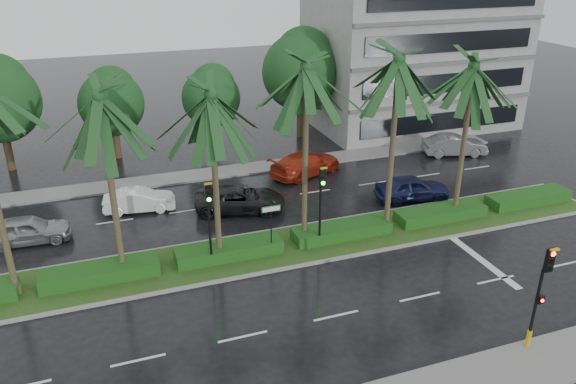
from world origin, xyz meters
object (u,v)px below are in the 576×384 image
object	(u,v)px
car_white	(139,200)
car_red	(306,163)
signal_median_left	(209,212)
car_grey	(455,145)
car_silver	(28,230)
signal_near	(540,294)
street_sign	(271,218)
car_blue	(412,188)
car_darkgrey	(240,199)

from	to	relation	value
car_white	car_red	distance (m)	11.17
signal_median_left	car_grey	distance (m)	22.23
signal_median_left	car_red	bearing A→B (deg)	48.48
car_silver	car_white	distance (m)	6.08
signal_near	signal_median_left	size ratio (longest dim) A/B	1.00
signal_near	street_sign	world-z (taller)	signal_near
signal_median_left	car_red	xyz separation A→B (m)	(8.50, 9.60, -2.23)
signal_near	car_red	distance (m)	19.43
car_white	car_red	world-z (taller)	car_red
car_blue	street_sign	bearing A→B (deg)	118.49
car_white	car_blue	world-z (taller)	car_blue
street_sign	car_white	xyz separation A→B (m)	(-5.50, 7.47, -1.47)
car_red	car_blue	bearing A→B (deg)	-165.20
street_sign	car_red	size ratio (longest dim) A/B	0.49
street_sign	car_grey	distance (m)	19.40
car_darkgrey	car_grey	xyz separation A→B (m)	(17.06, 3.69, 0.03)
car_silver	car_darkgrey	distance (m)	11.21
car_silver	street_sign	bearing A→B (deg)	-113.02
signal_median_left	car_red	size ratio (longest dim) A/B	0.83
car_darkgrey	car_red	xyz separation A→B (m)	(5.56, 3.86, 0.05)
car_red	signal_near	bearing A→B (deg)	161.91
car_red	car_grey	world-z (taller)	car_red
car_white	car_darkgrey	world-z (taller)	car_darkgrey
signal_near	street_sign	size ratio (longest dim) A/B	1.68
signal_near	car_silver	world-z (taller)	signal_near
street_sign	car_darkgrey	bearing A→B (deg)	90.63
car_silver	car_white	size ratio (longest dim) A/B	1.05
car_white	car_silver	bearing A→B (deg)	115.71
signal_median_left	car_red	world-z (taller)	signal_median_left
street_sign	car_white	distance (m)	9.39
car_white	car_grey	size ratio (longest dim) A/B	0.88
car_white	car_red	size ratio (longest dim) A/B	0.76
signal_median_left	car_blue	xyz separation A→B (m)	(13.00, 3.70, -2.25)
car_white	car_darkgrey	distance (m)	5.76
signal_near	car_darkgrey	size ratio (longest dim) A/B	0.85
signal_near	car_silver	distance (m)	24.00
street_sign	car_blue	size ratio (longest dim) A/B	0.59
car_silver	car_blue	size ratio (longest dim) A/B	0.96
street_sign	car_silver	world-z (taller)	street_sign
car_white	car_darkgrey	xyz separation A→B (m)	(5.44, -1.91, 0.05)
car_red	car_darkgrey	bearing A→B (deg)	102.19
signal_near	street_sign	bearing A→B (deg)	125.34
signal_near	car_white	bearing A→B (deg)	125.78
street_sign	car_blue	distance (m)	10.69
car_darkgrey	car_red	size ratio (longest dim) A/B	0.97
signal_near	car_white	distance (m)	21.46
signal_median_left	car_blue	distance (m)	13.70
car_red	car_blue	xyz separation A→B (m)	(4.50, -5.90, -0.02)
signal_near	car_grey	distance (m)	21.65
signal_near	car_silver	bearing A→B (deg)	139.77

